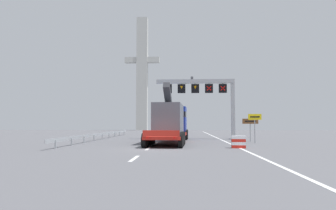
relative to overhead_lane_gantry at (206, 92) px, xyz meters
name	(u,v)px	position (x,y,z in m)	size (l,w,h in m)	color
ground	(155,149)	(-4.61, -12.71, -5.46)	(112.00, 112.00, 0.00)	#5B5B60
lane_markings	(163,138)	(-5.07, 2.08, -5.45)	(0.20, 44.18, 0.01)	silver
edge_line_right	(221,140)	(1.59, -0.71, -5.45)	(0.20, 63.00, 0.01)	silver
overhead_lane_gantry	(206,92)	(0.00, 0.00, 0.00)	(9.21, 0.90, 7.19)	#9EA0A5
heavy_haul_truck_red	(171,122)	(-3.75, -4.70, -3.47)	(3.62, 14.16, 5.30)	red
exit_sign_yellow	(255,122)	(4.01, -6.43, -3.48)	(1.20, 0.15, 2.67)	#9EA0A5
tourist_info_sign_brown	(250,124)	(4.10, -4.15, -3.71)	(1.56, 0.15, 2.28)	#9EA0A5
crash_barrier_striped	(238,142)	(1.51, -11.88, -5.01)	(1.03, 0.56, 0.90)	red
guardrail_left	(102,134)	(-11.74, -1.07, -4.90)	(0.13, 27.29, 0.76)	#999EA3
bridge_pylon_distant	(142,72)	(-13.33, 41.65, 9.62)	(9.00, 2.00, 29.39)	#B7B7B2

